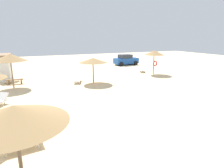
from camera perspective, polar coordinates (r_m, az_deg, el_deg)
The scene contains 11 objects.
ground_plane at distance 11.73m, azimuth 6.12°, elevation -8.96°, with size 80.00×80.00×0.00m, color beige.
parasol_1 at distance 6.31m, azimuth -27.37°, elevation -8.17°, with size 3.19×3.19×2.64m.
parasol_2 at distance 19.10m, azimuth -5.75°, elevation 7.10°, with size 2.80×2.80×2.53m.
parasol_3 at distance 24.16m, azimuth 12.58°, elevation 9.08°, with size 2.49×2.49×2.94m.
parasol_4 at distance 19.30m, azimuth -28.31°, elevation 7.03°, with size 2.87×2.87×3.11m.
lounger_2 at distance 19.84m, azimuth -10.28°, elevation 1.41°, with size 1.30×2.01×0.63m.
lounger_3 at distance 25.72m, azimuth 8.98°, elevation 4.34°, with size 1.37×2.01×0.62m.
lounger_4 at distance 21.87m, azimuth -28.29°, elevation 1.13°, with size 1.91×1.62×0.72m.
lounger_6 at distance 9.03m, azimuth -26.53°, elevation -15.60°, with size 1.91×0.82×0.79m.
bench_0 at distance 21.05m, azimuth -27.12°, elevation 0.91°, with size 1.52×0.46×0.49m.
parked_car at distance 31.82m, azimuth 4.18°, elevation 7.25°, with size 4.06×2.10×1.72m.
Camera 1 is at (-5.55, -9.27, 4.57)m, focal length 30.40 mm.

